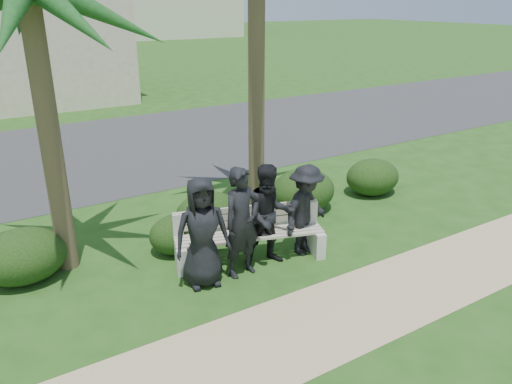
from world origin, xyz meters
TOP-DOWN VIEW (x-y plane):
  - ground at (0.00, 0.00)m, footprint 160.00×160.00m
  - footpath at (0.00, -1.80)m, footprint 30.00×1.60m
  - asphalt_street at (0.00, 8.00)m, footprint 160.00×8.00m
  - stucco_bldg_right at (-1.00, 18.00)m, footprint 8.40×8.40m
  - park_bench at (-0.09, 0.22)m, footprint 2.64×1.31m
  - man_a at (-1.06, -0.05)m, footprint 0.93×0.69m
  - man_b at (-0.41, -0.11)m, footprint 0.69×0.50m
  - man_c at (0.14, -0.04)m, footprint 0.97×0.84m
  - man_d at (0.86, -0.06)m, footprint 1.16×0.88m
  - hedge_a at (-3.37, 1.54)m, footprint 1.31×1.08m
  - hedge_b at (-0.94, 1.14)m, footprint 1.05×0.87m
  - hedge_d at (-0.20, 1.47)m, footprint 1.26×1.04m
  - hedge_e at (1.95, 1.45)m, footprint 1.38×1.14m
  - hedge_f at (3.86, 1.39)m, footprint 1.25×1.03m

SIDE VIEW (x-z plane):
  - ground at x=0.00m, z-range 0.00..0.00m
  - footpath at x=0.00m, z-range -0.01..0.01m
  - asphalt_street at x=0.00m, z-range -0.01..0.01m
  - hedge_b at x=-0.94m, z-range 0.00..0.68m
  - park_bench at x=-0.09m, z-range -0.04..0.82m
  - hedge_f at x=3.86m, z-range 0.00..0.82m
  - hedge_d at x=-0.20m, z-range 0.00..0.82m
  - hedge_a at x=-3.37m, z-range 0.00..0.86m
  - hedge_e at x=1.95m, z-range 0.00..0.90m
  - man_d at x=0.86m, z-range 0.00..1.58m
  - man_c at x=0.14m, z-range 0.00..1.70m
  - man_a at x=-1.06m, z-range 0.00..1.72m
  - man_b at x=-0.41m, z-range 0.00..1.78m
  - stucco_bldg_right at x=-1.00m, z-range 0.01..7.31m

